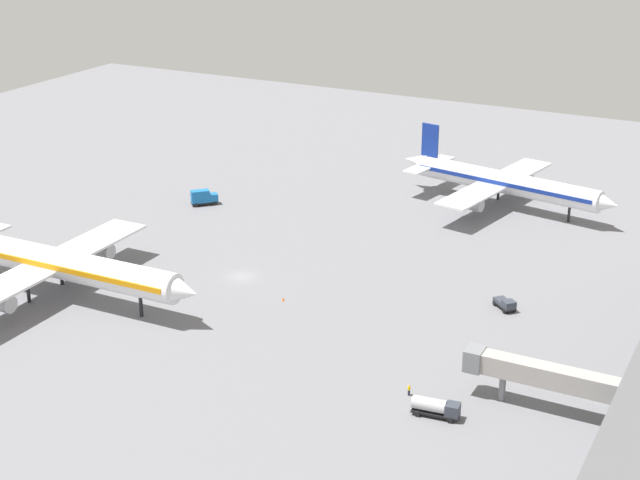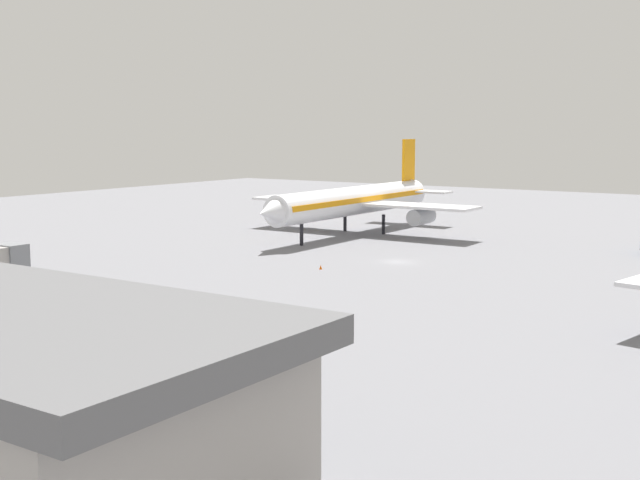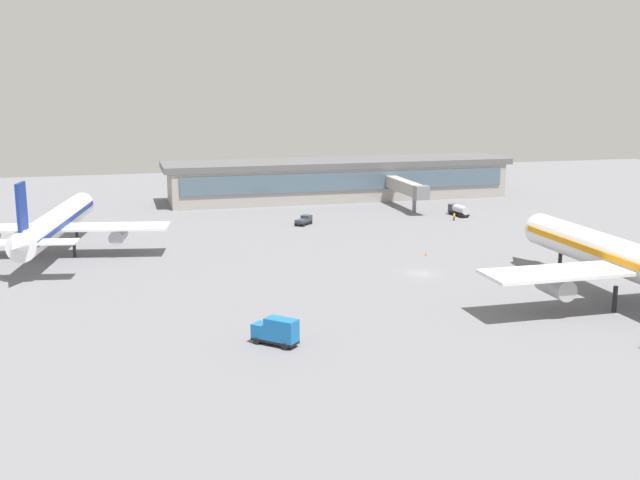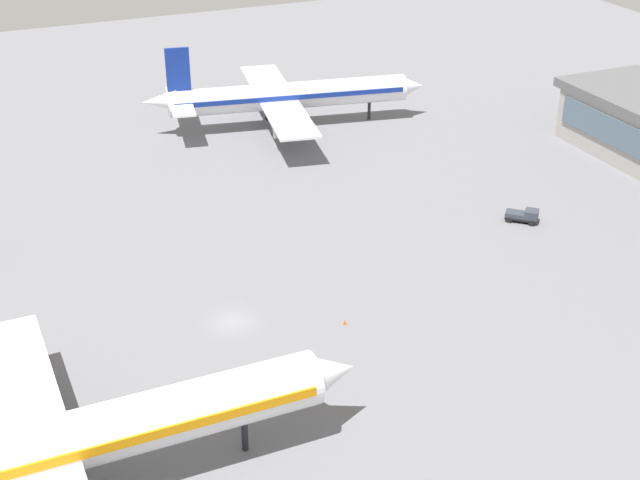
{
  "view_description": "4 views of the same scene",
  "coord_description": "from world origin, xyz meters",
  "px_view_note": "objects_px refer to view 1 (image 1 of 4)",
  "views": [
    {
      "loc": [
        -132.93,
        -84.02,
        67.98
      ],
      "look_at": [
        10.98,
        -9.83,
        4.85
      ],
      "focal_mm": 54.55,
      "sensor_mm": 36.0,
      "label": 1
    },
    {
      "loc": [
        56.26,
        -102.97,
        18.92
      ],
      "look_at": [
        -7.33,
        -8.93,
        3.58
      ],
      "focal_mm": 46.65,
      "sensor_mm": 36.0,
      "label": 2
    },
    {
      "loc": [
        46.08,
        112.66,
        30.78
      ],
      "look_at": [
        12.06,
        -17.39,
        2.56
      ],
      "focal_mm": 44.05,
      "sensor_mm": 36.0,
      "label": 3
    },
    {
      "loc": [
        -83.49,
        25.91,
        55.58
      ],
      "look_at": [
        2.94,
        -12.13,
        6.57
      ],
      "focal_mm": 50.97,
      "sensor_mm": 36.0,
      "label": 4
    }
  ],
  "objects_px": {
    "airplane_at_gate": "(57,263)",
    "fuel_truck": "(436,407)",
    "safety_cone_near_gate": "(283,299)",
    "catering_truck": "(203,197)",
    "ground_crew_worker": "(409,390)",
    "airplane_taxiing": "(503,182)",
    "pushback_tractor": "(505,304)"
  },
  "relations": [
    {
      "from": "airplane_taxiing",
      "to": "fuel_truck",
      "type": "xyz_separation_m",
      "value": [
        -84.57,
        -17.51,
        -4.1
      ]
    },
    {
      "from": "airplane_at_gate",
      "to": "airplane_taxiing",
      "type": "bearing_deg",
      "value": 55.87
    },
    {
      "from": "pushback_tractor",
      "to": "catering_truck",
      "type": "bearing_deg",
      "value": -153.28
    },
    {
      "from": "catering_truck",
      "to": "ground_crew_worker",
      "type": "height_order",
      "value": "catering_truck"
    },
    {
      "from": "safety_cone_near_gate",
      "to": "airplane_at_gate",
      "type": "bearing_deg",
      "value": 114.56
    },
    {
      "from": "airplane_at_gate",
      "to": "pushback_tractor",
      "type": "xyz_separation_m",
      "value": [
        29.35,
        -67.87,
        -5.12
      ]
    },
    {
      "from": "ground_crew_worker",
      "to": "safety_cone_near_gate",
      "type": "bearing_deg",
      "value": -68.71
    },
    {
      "from": "catering_truck",
      "to": "fuel_truck",
      "type": "relative_size",
      "value": 0.82
    },
    {
      "from": "airplane_at_gate",
      "to": "catering_truck",
      "type": "distance_m",
      "value": 50.49
    },
    {
      "from": "airplane_taxiing",
      "to": "pushback_tractor",
      "type": "xyz_separation_m",
      "value": [
        -48.57,
        -15.83,
        -4.51
      ]
    },
    {
      "from": "airplane_at_gate",
      "to": "fuel_truck",
      "type": "bearing_deg",
      "value": -5.86
    },
    {
      "from": "catering_truck",
      "to": "ground_crew_worker",
      "type": "distance_m",
      "value": 87.21
    },
    {
      "from": "airplane_taxiing",
      "to": "ground_crew_worker",
      "type": "distance_m",
      "value": 82.24
    },
    {
      "from": "ground_crew_worker",
      "to": "airplane_at_gate",
      "type": "bearing_deg",
      "value": -39.68
    },
    {
      "from": "airplane_at_gate",
      "to": "airplane_taxiing",
      "type": "distance_m",
      "value": 93.7
    },
    {
      "from": "fuel_truck",
      "to": "pushback_tractor",
      "type": "bearing_deg",
      "value": 86.41
    },
    {
      "from": "airplane_taxiing",
      "to": "catering_truck",
      "type": "xyz_separation_m",
      "value": [
        -27.83,
        56.63,
        -3.79
      ]
    },
    {
      "from": "pushback_tractor",
      "to": "fuel_truck",
      "type": "relative_size",
      "value": 0.7
    },
    {
      "from": "airplane_at_gate",
      "to": "airplane_taxiing",
      "type": "relative_size",
      "value": 1.11
    },
    {
      "from": "pushback_tractor",
      "to": "safety_cone_near_gate",
      "type": "relative_size",
      "value": 7.54
    },
    {
      "from": "airplane_at_gate",
      "to": "ground_crew_worker",
      "type": "height_order",
      "value": "airplane_at_gate"
    },
    {
      "from": "airplane_at_gate",
      "to": "fuel_truck",
      "type": "xyz_separation_m",
      "value": [
        -6.65,
        -69.54,
        -4.7
      ]
    },
    {
      "from": "airplane_taxiing",
      "to": "ground_crew_worker",
      "type": "bearing_deg",
      "value": -70.9
    },
    {
      "from": "airplane_taxiing",
      "to": "pushback_tractor",
      "type": "bearing_deg",
      "value": -61.5
    },
    {
      "from": "pushback_tractor",
      "to": "ground_crew_worker",
      "type": "xyz_separation_m",
      "value": [
        -32.6,
        3.47,
        -0.12
      ]
    },
    {
      "from": "pushback_tractor",
      "to": "airplane_at_gate",
      "type": "bearing_deg",
      "value": -113.92
    },
    {
      "from": "catering_truck",
      "to": "ground_crew_worker",
      "type": "xyz_separation_m",
      "value": [
        -53.33,
        -68.99,
        -0.85
      ]
    },
    {
      "from": "ground_crew_worker",
      "to": "safety_cone_near_gate",
      "type": "xyz_separation_m",
      "value": [
        18.85,
        30.26,
        -0.55
      ]
    },
    {
      "from": "pushback_tractor",
      "to": "airplane_taxiing",
      "type": "bearing_deg",
      "value": 150.75
    },
    {
      "from": "airplane_taxiing",
      "to": "airplane_at_gate",
      "type": "bearing_deg",
      "value": -113.29
    },
    {
      "from": "airplane_at_gate",
      "to": "safety_cone_near_gate",
      "type": "xyz_separation_m",
      "value": [
        15.6,
        -34.13,
        -5.79
      ]
    },
    {
      "from": "fuel_truck",
      "to": "ground_crew_worker",
      "type": "distance_m",
      "value": 6.19
    }
  ]
}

